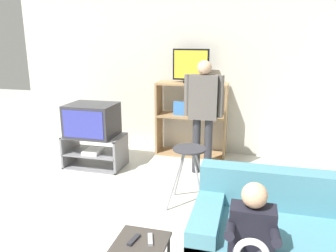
{
  "coord_description": "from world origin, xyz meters",
  "views": [
    {
      "loc": [
        0.8,
        -1.21,
        1.86
      ],
      "look_at": [
        -0.08,
        2.21,
        0.9
      ],
      "focal_mm": 35.0,
      "sensor_mm": 36.0,
      "label": 1
    }
  ],
  "objects": [
    {
      "name": "wall_back",
      "position": [
        0.0,
        4.05,
        1.3
      ],
      "size": [
        6.4,
        0.06,
        2.6
      ],
      "color": "beige",
      "rests_on": "ground_plane"
    },
    {
      "name": "couch",
      "position": [
        1.12,
        1.21,
        0.28
      ],
      "size": [
        1.41,
        0.86,
        0.78
      ],
      "color": "teal",
      "rests_on": "ground_plane"
    },
    {
      "name": "remote_control_white",
      "position": [
        0.13,
        0.86,
        0.38
      ],
      "size": [
        0.08,
        0.15,
        0.02
      ],
      "primitive_type": "cube",
      "rotation": [
        0.0,
        0.0,
        0.34
      ],
      "color": "gray",
      "rests_on": "snack_table"
    },
    {
      "name": "remote_control_black",
      "position": [
        0.01,
        0.82,
        0.38
      ],
      "size": [
        0.06,
        0.15,
        0.02
      ],
      "primitive_type": "cube",
      "rotation": [
        0.0,
        0.0,
        -0.19
      ],
      "color": "#232328",
      "rests_on": "snack_table"
    },
    {
      "name": "snack_table",
      "position": [
        0.06,
        0.82,
        0.32
      ],
      "size": [
        0.4,
        0.4,
        0.37
      ],
      "color": "#38332D",
      "rests_on": "ground_plane"
    },
    {
      "name": "person_seated_child",
      "position": [
        0.86,
        0.71,
        0.57
      ],
      "size": [
        0.33,
        0.43,
        0.95
      ],
      "color": "#2D2D38",
      "rests_on": "ground_plane"
    },
    {
      "name": "tv_stand",
      "position": [
        -1.39,
        2.95,
        0.24
      ],
      "size": [
        0.85,
        0.51,
        0.48
      ],
      "color": "slate",
      "rests_on": "ground_plane"
    },
    {
      "name": "television_flat",
      "position": [
        -0.13,
        3.8,
        1.42
      ],
      "size": [
        0.56,
        0.2,
        0.51
      ],
      "color": "black",
      "rests_on": "media_shelf"
    },
    {
      "name": "folding_stool",
      "position": [
        0.18,
        2.14,
        0.56
      ],
      "size": [
        0.45,
        0.41,
        0.69
      ],
      "color": "#99999E",
      "rests_on": "ground_plane"
    },
    {
      "name": "person_standing_adult",
      "position": [
        0.18,
        3.11,
        0.95
      ],
      "size": [
        0.53,
        0.2,
        1.57
      ],
      "color": "#2D2D33",
      "rests_on": "ground_plane"
    },
    {
      "name": "television_main",
      "position": [
        -1.4,
        2.94,
        0.71
      ],
      "size": [
        0.68,
        0.55,
        0.47
      ],
      "color": "#2D2D33",
      "rests_on": "tv_stand"
    },
    {
      "name": "media_shelf",
      "position": [
        -0.11,
        3.8,
        0.6
      ],
      "size": [
        1.11,
        0.37,
        1.18
      ],
      "color": "#9E7A51",
      "rests_on": "ground_plane"
    }
  ]
}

